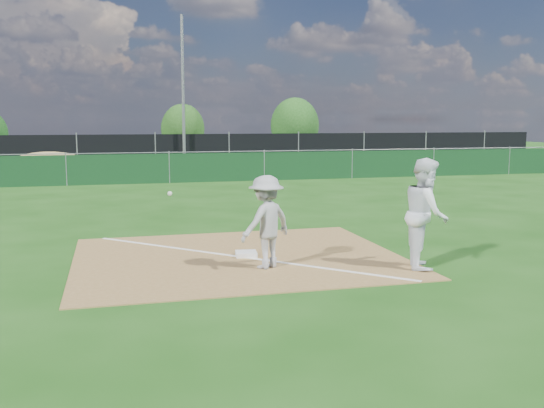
{
  "coord_description": "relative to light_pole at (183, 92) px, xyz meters",
  "views": [
    {
      "loc": [
        -2.22,
        -9.94,
        2.58
      ],
      "look_at": [
        0.66,
        1.0,
        1.0
      ],
      "focal_mm": 40.0,
      "sensor_mm": 36.0,
      "label": 1
    }
  ],
  "objects": [
    {
      "name": "foul_line",
      "position": [
        -1.5,
        -21.7,
        -3.98
      ],
      "size": [
        5.01,
        5.01,
        0.01
      ],
      "primitive_type": "cube",
      "rotation": [
        0.0,
        0.0,
        0.79
      ],
      "color": "white",
      "rests_on": "infield_dirt"
    },
    {
      "name": "green_fence",
      "position": [
        -1.5,
        -7.7,
        -3.4
      ],
      "size": [
        44.0,
        0.05,
        1.2
      ],
      "primitive_type": "cube",
      "color": "black",
      "rests_on": "ground"
    },
    {
      "name": "car_mid",
      "position": [
        -4.45,
        5.33,
        -3.21
      ],
      "size": [
        4.88,
        2.24,
        1.55
      ],
      "primitive_type": "imported",
      "rotation": [
        0.0,
        0.0,
        1.44
      ],
      "color": "black",
      "rests_on": "parking_lot"
    },
    {
      "name": "play_at_first",
      "position": [
        -1.19,
        -22.64,
        -3.17
      ],
      "size": [
        2.26,
        1.03,
        1.61
      ],
      "color": "#B6B5B8",
      "rests_on": "infield_dirt"
    },
    {
      "name": "ground",
      "position": [
        -1.5,
        -12.7,
        -4.0
      ],
      "size": [
        90.0,
        90.0,
        0.0
      ],
      "primitive_type": "plane",
      "color": "#15450E",
      "rests_on": "ground"
    },
    {
      "name": "car_left",
      "position": [
        -6.33,
        5.18,
        -3.25
      ],
      "size": [
        4.66,
        3.17,
        1.47
      ],
      "primitive_type": "imported",
      "rotation": [
        0.0,
        0.0,
        1.94
      ],
      "color": "#A0A2A7",
      "rests_on": "parking_lot"
    },
    {
      "name": "tree_mid",
      "position": [
        1.24,
        11.52,
        -2.1
      ],
      "size": [
        3.12,
        3.12,
        3.7
      ],
      "color": "#382316",
      "rests_on": "ground"
    },
    {
      "name": "car_right",
      "position": [
        2.47,
        4.61,
        -3.31
      ],
      "size": [
        5.03,
        3.05,
        1.36
      ],
      "primitive_type": "imported",
      "rotation": [
        0.0,
        0.0,
        1.31
      ],
      "color": "black",
      "rests_on": "parking_lot"
    },
    {
      "name": "black_fence",
      "position": [
        -1.5,
        0.3,
        -3.1
      ],
      "size": [
        46.0,
        0.04,
        1.8
      ],
      "primitive_type": "cube",
      "color": "black",
      "rests_on": "ground"
    },
    {
      "name": "infield_dirt",
      "position": [
        -1.5,
        -21.7,
        -3.99
      ],
      "size": [
        6.0,
        5.0,
        0.02
      ],
      "primitive_type": "cube",
      "color": "olive",
      "rests_on": "ground"
    },
    {
      "name": "dirt_mound",
      "position": [
        -6.5,
        -4.2,
        -3.42
      ],
      "size": [
        3.38,
        2.6,
        1.17
      ],
      "primitive_type": "ellipsoid",
      "color": "#9F864D",
      "rests_on": "ground"
    },
    {
      "name": "tree_right",
      "position": [
        9.17,
        9.82,
        -1.86
      ],
      "size": [
        3.51,
        3.51,
        4.16
      ],
      "color": "#382316",
      "rests_on": "ground"
    },
    {
      "name": "light_pole",
      "position": [
        0.0,
        0.0,
        0.0
      ],
      "size": [
        0.16,
        0.16,
        8.0
      ],
      "primitive_type": "cylinder",
      "color": "slate",
      "rests_on": "ground"
    },
    {
      "name": "runner",
      "position": [
        1.52,
        -23.26,
        -3.04
      ],
      "size": [
        1.03,
        1.15,
        1.93
      ],
      "primitive_type": "imported",
      "rotation": [
        0.0,
        0.0,
        1.18
      ],
      "color": "white",
      "rests_on": "ground"
    },
    {
      "name": "first_base",
      "position": [
        -1.34,
        -21.67,
        -3.94
      ],
      "size": [
        0.44,
        0.44,
        0.08
      ],
      "primitive_type": "cube",
      "rotation": [
        0.0,
        0.0,
        -0.13
      ],
      "color": "white",
      "rests_on": "infield_dirt"
    },
    {
      "name": "parking_lot",
      "position": [
        -1.5,
        5.3,
        -4.0
      ],
      "size": [
        46.0,
        9.0,
        0.01
      ],
      "primitive_type": "cube",
      "color": "black",
      "rests_on": "ground"
    }
  ]
}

